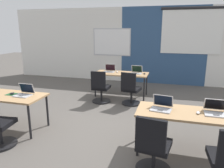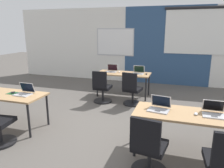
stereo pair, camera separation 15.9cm
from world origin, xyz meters
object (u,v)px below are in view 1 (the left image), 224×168
at_px(chair_near_right_inner, 153,150).
at_px(mouse_near_right_end, 198,113).
at_px(desk_near_left, 6,97).
at_px(laptop_near_right_inner, 162,106).
at_px(mouse_near_left_inner, 12,93).
at_px(chair_far_right, 131,91).
at_px(mouse_far_right, 144,74).
at_px(chair_far_left, 100,90).
at_px(laptop_far_right, 136,72).
at_px(desk_far_center, 121,75).
at_px(laptop_near_right_end, 215,111).
at_px(mouse_far_left, 117,72).
at_px(laptop_near_left_inner, 24,93).
at_px(desk_near_right, 187,116).
at_px(laptop_far_left, 110,70).

height_order(chair_near_right_inner, mouse_near_right_end, chair_near_right_inner).
xyz_separation_m(desk_near_left, laptop_near_right_inner, (3.09, 0.02, 0.11)).
height_order(desk_near_left, mouse_near_left_inner, mouse_near_left_inner).
bearing_deg(desk_near_left, chair_far_right, 43.53).
relative_size(laptop_near_right_inner, mouse_far_right, 3.56).
xyz_separation_m(chair_far_left, chair_near_right_inner, (1.69, -2.72, 0.00)).
distance_m(laptop_far_right, chair_far_right, 0.87).
xyz_separation_m(desk_far_center, laptop_near_right_end, (2.17, -2.74, 0.11)).
xyz_separation_m(mouse_near_left_inner, chair_near_right_inner, (2.93, -0.76, -0.36)).
bearing_deg(chair_far_right, chair_near_right_inner, 117.04).
distance_m(desk_far_center, mouse_far_left, 0.17).
bearing_deg(mouse_far_right, chair_far_left, -144.77).
bearing_deg(chair_far_left, laptop_near_left_inner, 63.56).
bearing_deg(desk_near_right, mouse_far_right, 110.59).
relative_size(chair_near_right_inner, laptop_near_right_end, 2.76).
bearing_deg(mouse_far_left, desk_near_left, -119.53).
distance_m(laptop_near_right_inner, mouse_far_right, 2.85).
height_order(mouse_far_left, mouse_near_left_inner, mouse_near_left_inner).
relative_size(desk_near_left, chair_near_right_inner, 1.74).
distance_m(desk_near_left, chair_near_right_inner, 3.13).
relative_size(chair_near_right_inner, chair_far_right, 1.00).
distance_m(chair_near_right_inner, laptop_near_right_end, 1.23).
bearing_deg(mouse_far_right, chair_near_right_inner, -80.46).
xyz_separation_m(mouse_far_left, chair_near_right_inner, (1.43, -3.54, -0.36)).
bearing_deg(desk_near_left, mouse_far_right, 48.86).
bearing_deg(mouse_near_right_end, desk_near_left, 179.74).
height_order(mouse_near_left_inner, laptop_near_right_end, laptop_near_right_end).
bearing_deg(laptop_near_right_end, desk_near_right, -171.54).
height_order(mouse_far_left, laptop_near_left_inner, laptop_near_left_inner).
relative_size(desk_near_right, laptop_near_left_inner, 4.78).
height_order(chair_near_right_inner, laptop_near_right_end, laptop_near_right_end).
relative_size(desk_far_center, laptop_far_left, 4.79).
xyz_separation_m(mouse_far_left, laptop_near_left_inner, (-1.22, -2.77, 0.03)).
height_order(chair_far_left, chair_far_right, same).
relative_size(laptop_far_left, laptop_near_right_end, 1.00).
height_order(laptop_near_left_inner, chair_near_right_inner, laptop_near_left_inner).
height_order(desk_near_left, laptop_far_right, laptop_far_right).
height_order(desk_near_left, mouse_near_right_end, mouse_near_right_end).
bearing_deg(laptop_near_right_inner, desk_near_left, -170.65).
bearing_deg(laptop_near_left_inner, mouse_far_left, 67.17).
height_order(laptop_near_right_end, mouse_near_right_end, laptop_near_right_end).
xyz_separation_m(laptop_near_left_inner, laptop_near_right_end, (3.53, -0.01, -0.00)).
distance_m(desk_near_right, laptop_near_left_inner, 3.11).
bearing_deg(chair_far_left, laptop_near_right_end, 142.21).
bearing_deg(chair_far_right, mouse_far_left, -43.32).
relative_size(desk_near_right, mouse_far_right, 15.24).
height_order(laptop_near_right_inner, chair_far_right, laptop_near_right_inner).
distance_m(mouse_far_left, chair_far_left, 0.93).
distance_m(chair_near_right_inner, laptop_far_right, 3.67).
distance_m(laptop_far_left, mouse_near_right_end, 3.70).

